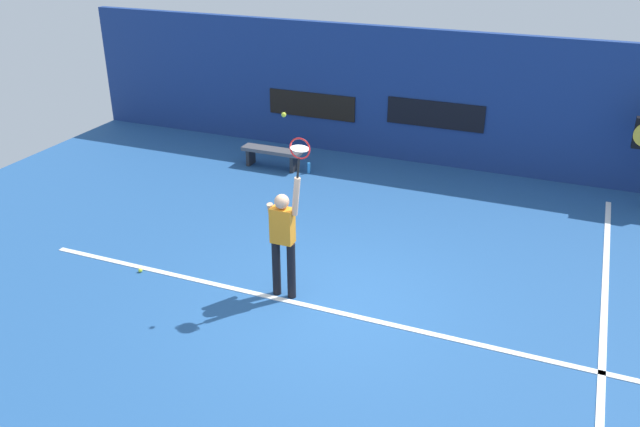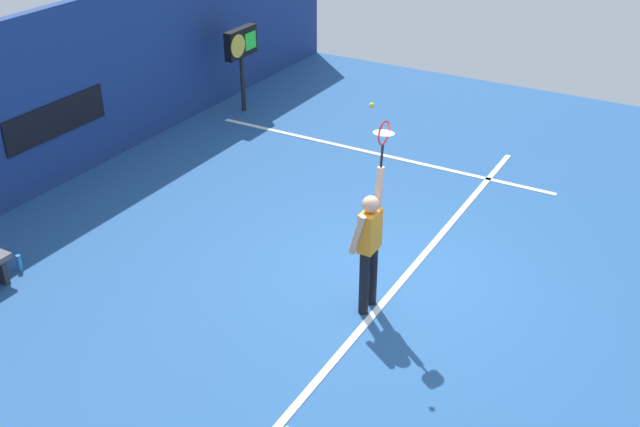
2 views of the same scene
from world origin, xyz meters
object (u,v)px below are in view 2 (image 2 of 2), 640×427
Objects in this scene: tennis_racket at (384,136)px; scoreboard_clock at (241,47)px; tennis_player at (369,243)px; water_bottle at (19,262)px; tennis_ball at (372,105)px.

scoreboard_clock is at bearing 48.68° from tennis_racket.
tennis_racket reaches higher than scoreboard_clock.
scoreboard_clock is (5.23, 5.62, 0.41)m from tennis_player.
tennis_racket is at bearing -67.95° from water_bottle.
tennis_racket reaches higher than water_bottle.
tennis_player reaches higher than water_bottle.
tennis_ball reaches higher than tennis_racket.
scoreboard_clock is (5.20, 5.57, -1.44)m from tennis_ball.
tennis_ball is at bearing -70.40° from water_bottle.
tennis_ball is 0.28× the size of water_bottle.
tennis_player is at bearing -132.98° from scoreboard_clock.
scoreboard_clock reaches higher than water_bottle.
scoreboard_clock is at bearing 6.74° from water_bottle.
scoreboard_clock is 7.55× the size of water_bottle.
tennis_ball is 5.74m from water_bottle.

